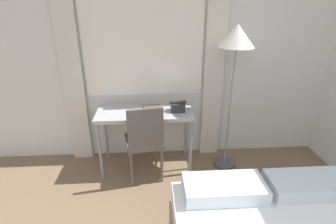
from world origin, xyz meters
The scene contains 6 objects.
wall_back_with_window centered at (-0.05, 3.27, 1.35)m, with size 4.91×0.13×2.70m.
desk centered at (-0.37, 2.94, 0.68)m, with size 1.12×0.51×0.75m.
desk_chair centered at (-0.37, 2.67, 0.54)m, with size 0.46×0.46×0.94m.
standing_lamp centered at (0.63, 2.90, 1.49)m, with size 0.39×0.39×1.72m.
telephone centered at (0.02, 2.92, 0.81)m, with size 0.18×0.14×0.12m.
book centered at (-0.27, 2.98, 0.77)m, with size 0.23×0.23×0.02m.
Camera 1 is at (-0.28, 0.12, 1.95)m, focal length 28.00 mm.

